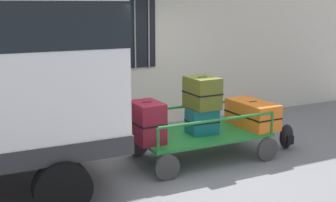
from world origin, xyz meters
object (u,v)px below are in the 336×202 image
suitcase_center_bottom (252,114)px  backpack (287,137)px  suitcase_left_bottom (147,122)px  suitcase_midleft_middle (202,93)px  suitcase_midleft_bottom (202,121)px  luggage_cart (202,137)px

suitcase_center_bottom → backpack: suitcase_center_bottom is taller
suitcase_left_bottom → suitcase_midleft_middle: (0.98, 0.04, 0.36)m
suitcase_midleft_middle → suitcase_center_bottom: size_ratio=0.58×
suitcase_left_bottom → suitcase_midleft_bottom: (0.98, 0.03, -0.10)m
luggage_cart → suitcase_midleft_middle: suitcase_midleft_middle is taller
backpack → luggage_cart: bearing=172.3°
suitcase_left_bottom → suitcase_center_bottom: suitcase_left_bottom is taller
backpack → suitcase_center_bottom: bearing=163.3°
suitcase_midleft_bottom → backpack: suitcase_midleft_bottom is taller
suitcase_center_bottom → backpack: 0.79m
backpack → suitcase_midleft_bottom: bearing=172.3°
luggage_cart → suitcase_center_bottom: (0.98, -0.03, 0.30)m
suitcase_center_bottom → suitcase_midleft_middle: bearing=177.8°
suitcase_center_bottom → backpack: bearing=-16.7°
suitcase_midleft_bottom → backpack: bearing=-7.7°
suitcase_left_bottom → backpack: (2.60, -0.19, -0.53)m
luggage_cart → suitcase_midleft_middle: 0.75m
suitcase_midleft_middle → suitcase_midleft_bottom: bearing=-90.0°
suitcase_midleft_middle → backpack: suitcase_midleft_middle is taller
suitcase_midleft_bottom → suitcase_center_bottom: suitcase_center_bottom is taller
suitcase_left_bottom → backpack: suitcase_left_bottom is taller
luggage_cart → suitcase_center_bottom: size_ratio=2.25×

